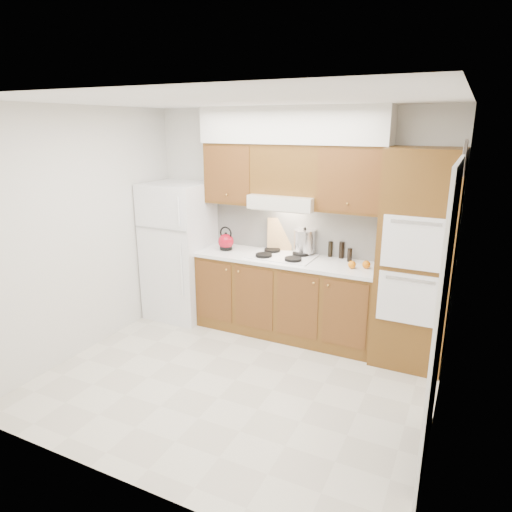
{
  "coord_description": "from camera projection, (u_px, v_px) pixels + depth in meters",
  "views": [
    {
      "loc": [
        1.9,
        -3.46,
        2.41
      ],
      "look_at": [
        0.01,
        0.45,
        1.15
      ],
      "focal_mm": 32.0,
      "sensor_mm": 36.0,
      "label": 1
    }
  ],
  "objects": [
    {
      "name": "floor",
      "position": [
        235.0,
        380.0,
        4.46
      ],
      "size": [
        3.6,
        3.6,
        0.0
      ],
      "primitive_type": "plane",
      "color": "beige",
      "rests_on": "ground"
    },
    {
      "name": "ceiling",
      "position": [
        231.0,
        100.0,
        3.74
      ],
      "size": [
        3.6,
        3.6,
        0.0
      ],
      "primitive_type": "plane",
      "color": "white",
      "rests_on": "wall_back"
    },
    {
      "name": "wall_back",
      "position": [
        294.0,
        222.0,
        5.39
      ],
      "size": [
        3.6,
        0.02,
        2.6
      ],
      "primitive_type": "cube",
      "color": "silver",
      "rests_on": "floor"
    },
    {
      "name": "wall_left",
      "position": [
        85.0,
        233.0,
        4.85
      ],
      "size": [
        0.02,
        3.0,
        2.6
      ],
      "primitive_type": "cube",
      "color": "silver",
      "rests_on": "floor"
    },
    {
      "name": "wall_right",
      "position": [
        449.0,
        281.0,
        3.34
      ],
      "size": [
        0.02,
        3.0,
        2.6
      ],
      "primitive_type": "cube",
      "color": "silver",
      "rests_on": "floor"
    },
    {
      "name": "fridge",
      "position": [
        180.0,
        251.0,
        5.79
      ],
      "size": [
        0.75,
        0.72,
        1.72
      ],
      "primitive_type": "cube",
      "color": "white",
      "rests_on": "floor"
    },
    {
      "name": "base_cabinets",
      "position": [
        285.0,
        297.0,
        5.36
      ],
      "size": [
        2.11,
        0.6,
        0.9
      ],
      "primitive_type": "cube",
      "color": "brown",
      "rests_on": "floor"
    },
    {
      "name": "countertop",
      "position": [
        286.0,
        259.0,
        5.22
      ],
      "size": [
        2.13,
        0.62,
        0.04
      ],
      "primitive_type": "cube",
      "color": "white",
      "rests_on": "base_cabinets"
    },
    {
      "name": "backsplash",
      "position": [
        296.0,
        229.0,
        5.39
      ],
      "size": [
        2.11,
        0.03,
        0.56
      ],
      "primitive_type": "cube",
      "color": "white",
      "rests_on": "countertop"
    },
    {
      "name": "oven_cabinet",
      "position": [
        416.0,
        260.0,
        4.57
      ],
      "size": [
        0.7,
        0.65,
        2.2
      ],
      "primitive_type": "cube",
      "color": "brown",
      "rests_on": "floor"
    },
    {
      "name": "upper_cab_left",
      "position": [
        234.0,
        173.0,
        5.4
      ],
      "size": [
        0.63,
        0.33,
        0.7
      ],
      "primitive_type": "cube",
      "color": "brown",
      "rests_on": "wall_back"
    },
    {
      "name": "upper_cab_right",
      "position": [
        353.0,
        179.0,
        4.8
      ],
      "size": [
        0.73,
        0.33,
        0.7
      ],
      "primitive_type": "cube",
      "color": "brown",
      "rests_on": "wall_back"
    },
    {
      "name": "range_hood",
      "position": [
        285.0,
        201.0,
        5.13
      ],
      "size": [
        0.75,
        0.45,
        0.15
      ],
      "primitive_type": "cube",
      "color": "silver",
      "rests_on": "wall_back"
    },
    {
      "name": "upper_cab_over_hood",
      "position": [
        288.0,
        169.0,
        5.09
      ],
      "size": [
        0.75,
        0.33,
        0.55
      ],
      "primitive_type": "cube",
      "color": "brown",
      "rests_on": "range_hood"
    },
    {
      "name": "soffit",
      "position": [
        293.0,
        125.0,
        4.92
      ],
      "size": [
        2.13,
        0.36,
        0.4
      ],
      "primitive_type": "cube",
      "color": "silver",
      "rests_on": "wall_back"
    },
    {
      "name": "cooktop",
      "position": [
        282.0,
        256.0,
        5.25
      ],
      "size": [
        0.74,
        0.5,
        0.01
      ],
      "primitive_type": "cube",
      "color": "white",
      "rests_on": "countertop"
    },
    {
      "name": "doorway",
      "position": [
        439.0,
        331.0,
        3.12
      ],
      "size": [
        0.02,
        0.9,
        2.1
      ],
      "primitive_type": "cube",
      "color": "black",
      "rests_on": "floor"
    },
    {
      "name": "wall_clock",
      "position": [
        465.0,
        158.0,
        3.59
      ],
      "size": [
        0.02,
        0.3,
        0.3
      ],
      "primitive_type": "cylinder",
      "rotation": [
        0.0,
        1.57,
        0.0
      ],
      "color": "#3F3833",
      "rests_on": "wall_right"
    },
    {
      "name": "kettle",
      "position": [
        226.0,
        241.0,
        5.51
      ],
      "size": [
        0.21,
        0.21,
        0.19
      ],
      "primitive_type": "sphere",
      "rotation": [
        0.0,
        0.0,
        0.12
      ],
      "color": "maroon",
      "rests_on": "countertop"
    },
    {
      "name": "cutting_board",
      "position": [
        280.0,
        234.0,
        5.46
      ],
      "size": [
        0.31,
        0.2,
        0.39
      ],
      "primitive_type": "cube",
      "rotation": [
        -0.21,
        0.0,
        0.38
      ],
      "color": "tan",
      "rests_on": "countertop"
    },
    {
      "name": "stock_pot",
      "position": [
        304.0,
        241.0,
        5.3
      ],
      "size": [
        0.28,
        0.28,
        0.26
      ],
      "primitive_type": "cylinder",
      "rotation": [
        0.0,
        0.0,
        -0.16
      ],
      "color": "silver",
      "rests_on": "cooktop"
    },
    {
      "name": "condiment_a",
      "position": [
        330.0,
        249.0,
        5.23
      ],
      "size": [
        0.05,
        0.05,
        0.18
      ],
      "primitive_type": "cylinder",
      "rotation": [
        0.0,
        0.0,
        0.03
      ],
      "color": "black",
      "rests_on": "countertop"
    },
    {
      "name": "condiment_b",
      "position": [
        342.0,
        250.0,
        5.17
      ],
      "size": [
        0.06,
        0.06,
        0.19
      ],
      "primitive_type": "cylinder",
      "rotation": [
        0.0,
        0.0,
        -0.07
      ],
      "color": "black",
      "rests_on": "countertop"
    },
    {
      "name": "condiment_c",
      "position": [
        350.0,
        255.0,
        5.05
      ],
      "size": [
        0.06,
        0.06,
        0.15
      ],
      "primitive_type": "cylinder",
      "rotation": [
        0.0,
        0.0,
        0.25
      ],
      "color": "black",
      "rests_on": "countertop"
    },
    {
      "name": "orange_near",
      "position": [
        366.0,
        265.0,
        4.81
      ],
      "size": [
        0.1,
        0.1,
        0.09
      ],
      "primitive_type": "sphere",
      "rotation": [
        0.0,
        0.0,
        0.23
      ],
      "color": "orange",
      "rests_on": "countertop"
    },
    {
      "name": "orange_far",
      "position": [
        352.0,
        265.0,
        4.81
      ],
      "size": [
        0.11,
        0.11,
        0.08
      ],
      "primitive_type": "sphere",
      "rotation": [
        0.0,
        0.0,
        -0.38
      ],
      "color": "orange",
      "rests_on": "countertop"
    }
  ]
}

